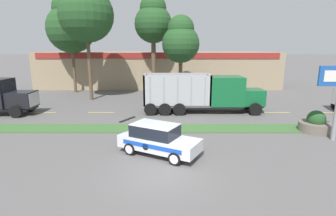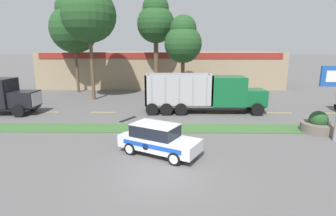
# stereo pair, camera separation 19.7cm
# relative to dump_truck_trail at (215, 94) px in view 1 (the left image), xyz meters

# --- Properties ---
(ground_plane) EXTENTS (600.00, 600.00, 0.00)m
(ground_plane) POSITION_rel_dump_truck_trail_xyz_m (-4.62, -12.36, -1.70)
(ground_plane) COLOR #5B5959
(grass_verge) EXTENTS (120.00, 2.12, 0.06)m
(grass_verge) POSITION_rel_dump_truck_trail_xyz_m (-4.62, -5.23, -1.67)
(grass_verge) COLOR #3D6633
(grass_verge) RESTS_ON ground_plane
(centre_line_2) EXTENTS (2.40, 0.14, 0.01)m
(centre_line_2) POSITION_rel_dump_truck_trail_xyz_m (-15.76, -0.17, -1.70)
(centre_line_2) COLOR yellow
(centre_line_2) RESTS_ON ground_plane
(centre_line_3) EXTENTS (2.40, 0.14, 0.01)m
(centre_line_3) POSITION_rel_dump_truck_trail_xyz_m (-10.36, -0.17, -1.70)
(centre_line_3) COLOR yellow
(centre_line_3) RESTS_ON ground_plane
(centre_line_4) EXTENTS (2.40, 0.14, 0.01)m
(centre_line_4) POSITION_rel_dump_truck_trail_xyz_m (-4.96, -0.17, -1.70)
(centre_line_4) COLOR yellow
(centre_line_4) RESTS_ON ground_plane
(centre_line_5) EXTENTS (2.40, 0.14, 0.01)m
(centre_line_5) POSITION_rel_dump_truck_trail_xyz_m (0.44, -0.17, -1.70)
(centre_line_5) COLOR yellow
(centre_line_5) RESTS_ON ground_plane
(centre_line_6) EXTENTS (2.40, 0.14, 0.01)m
(centre_line_6) POSITION_rel_dump_truck_trail_xyz_m (5.84, -0.17, -1.70)
(centre_line_6) COLOR yellow
(centre_line_6) RESTS_ON ground_plane
(dump_truck_trail) EXTENTS (10.84, 2.83, 3.51)m
(dump_truck_trail) POSITION_rel_dump_truck_trail_xyz_m (0.00, 0.00, 0.00)
(dump_truck_trail) COLOR black
(dump_truck_trail) RESTS_ON ground_plane
(rally_car) EXTENTS (4.75, 3.67, 1.74)m
(rally_car) POSITION_rel_dump_truck_trail_xyz_m (-4.76, -9.96, -0.82)
(rally_car) COLOR silver
(rally_car) RESTS_ON ground_plane
(stone_planter) EXTENTS (2.24, 2.24, 1.52)m
(stone_planter) POSITION_rel_dump_truck_trail_xyz_m (6.21, -5.87, -1.17)
(stone_planter) COLOR #6B6056
(stone_planter) RESTS_ON ground_plane
(store_building_backdrop) EXTENTS (35.70, 12.10, 5.27)m
(store_building_backdrop) POSITION_rel_dump_truck_trail_xyz_m (-5.66, 19.37, 0.93)
(store_building_backdrop) COLOR #9E896B
(store_building_backdrop) RESTS_ON ground_plane
(tree_behind_left) EXTENTS (4.37, 4.37, 9.56)m
(tree_behind_left) POSITION_rel_dump_truck_trail_xyz_m (-2.72, 7.73, 4.99)
(tree_behind_left) COLOR brown
(tree_behind_left) RESTS_ON ground_plane
(tree_behind_centre) EXTENTS (6.14, 6.14, 12.86)m
(tree_behind_centre) POSITION_rel_dump_truck_trail_xyz_m (-16.77, 11.61, 7.16)
(tree_behind_centre) COLOR brown
(tree_behind_centre) RESTS_ON ground_plane
(tree_behind_right) EXTENTS (5.91, 5.91, 13.78)m
(tree_behind_right) POSITION_rel_dump_truck_trail_xyz_m (-13.03, 6.11, 8.22)
(tree_behind_right) COLOR brown
(tree_behind_right) RESTS_ON ground_plane
(tree_behind_far_right) EXTENTS (4.80, 4.80, 12.45)m
(tree_behind_far_right) POSITION_rel_dump_truck_trail_xyz_m (-6.09, 11.35, 7.54)
(tree_behind_far_right) COLOR brown
(tree_behind_far_right) RESTS_ON ground_plane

